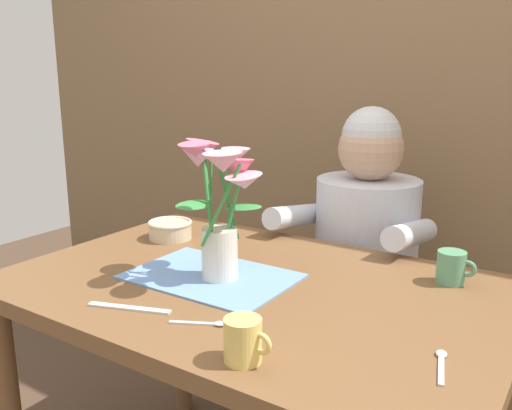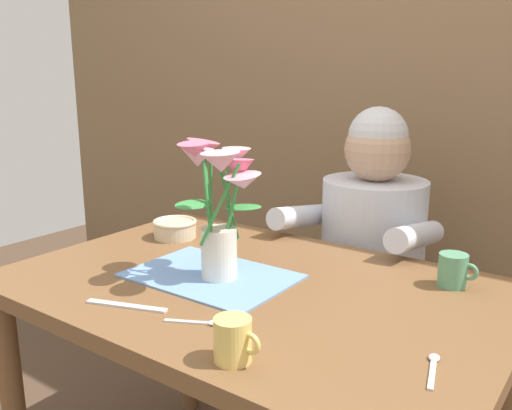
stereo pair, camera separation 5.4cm
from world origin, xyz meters
name	(u,v)px [view 1 (the left image)]	position (x,y,z in m)	size (l,w,h in m)	color
wood_panel_backdrop	(406,69)	(0.00, 1.05, 1.25)	(4.00, 0.10, 2.50)	brown
dining_table	(253,319)	(0.00, 0.00, 0.64)	(1.20, 0.80, 0.74)	brown
seated_person	(364,277)	(0.04, 0.62, 0.56)	(0.45, 0.47, 1.14)	#4C4C56
striped_placemat	(211,276)	(-0.10, -0.03, 0.74)	(0.40, 0.28, 0.01)	#6B93D1
flower_vase	(220,195)	(-0.08, -0.03, 0.95)	(0.26, 0.25, 0.34)	silver
ceramic_bowl	(170,229)	(-0.41, 0.16, 0.77)	(0.14, 0.14, 0.06)	beige
dinner_knife	(129,308)	(-0.14, -0.28, 0.74)	(0.19, 0.02, 0.01)	silver
coffee_cup	(452,267)	(0.40, 0.26, 0.78)	(0.09, 0.07, 0.08)	#569970
tea_cup	(244,340)	(0.19, -0.32, 0.78)	(0.09, 0.07, 0.08)	#E5C666
spoon_0	(441,361)	(0.49, -0.13, 0.74)	(0.04, 0.12, 0.01)	silver
spoon_1	(207,323)	(0.05, -0.24, 0.74)	(0.11, 0.07, 0.01)	silver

